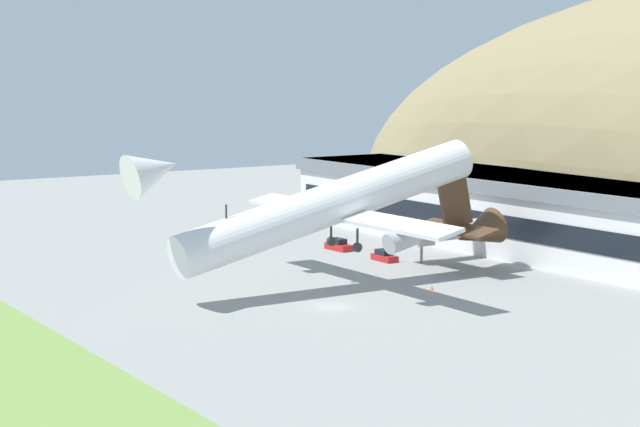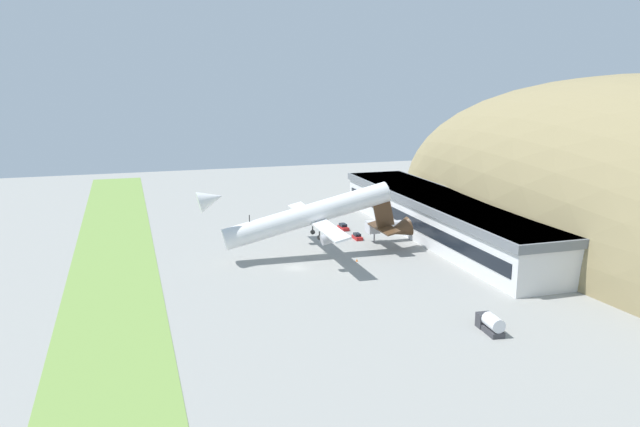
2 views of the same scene
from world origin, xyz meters
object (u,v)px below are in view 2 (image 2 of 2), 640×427
Objects in this scene: terminal_building at (441,215)px; fuel_truck at (491,324)px; cargo_airplane at (312,216)px; service_car_1 at (343,227)px; traffic_cone_0 at (357,260)px; service_car_0 at (357,237)px; jetway_0 at (386,226)px.

fuel_truck is at bearing -20.60° from terminal_building.
cargo_airplane is 11.35× the size of service_car_1.
terminal_building is 32.28m from traffic_cone_0.
service_car_0 is (-4.87, -21.54, -5.43)m from terminal_building.
cargo_airplane is at bearing -79.68° from terminal_building.
terminal_building is 38.06m from cargo_airplane.
terminal_building is 1.80× the size of cargo_airplane.
fuel_truck is at bearing -0.29° from service_car_0.
traffic_cone_0 is at bearing -171.32° from fuel_truck.
jetway_0 is 20.43× the size of traffic_cone_0.
service_car_0 is 0.90× the size of service_car_1.
service_car_0 is 7.10× the size of traffic_cone_0.
service_car_1 is 73.82m from fuel_truck.
jetway_0 is 20.04m from traffic_cone_0.
terminal_building is at bearing 87.24° from jetway_0.
service_car_0 is at bearing 126.55° from cargo_airplane.
service_car_1 is at bearing 145.07° from cargo_airplane.
jetway_0 is at bearing 137.18° from traffic_cone_0.
jetway_0 is 59.31m from fuel_truck.
service_car_1 is (-10.79, -0.06, 0.05)m from service_car_0.
fuel_truck is 44.98m from traffic_cone_0.
service_car_1 reaches higher than traffic_cone_0.
cargo_airplane is at bearing -163.30° from fuel_truck.
traffic_cone_0 is (6.92, 8.62, -9.43)m from cargo_airplane.
jetway_0 is 16.54m from service_car_1.
service_car_0 is (-11.66, 15.73, -9.08)m from cargo_airplane.
traffic_cone_0 is at bearing -64.43° from terminal_building.
service_car_1 is at bearing -179.70° from service_car_0.
jetway_0 is 23.95m from cargo_airplane.
cargo_airplane reaches higher than service_car_0.
cargo_airplane reaches higher than terminal_building.
traffic_cone_0 is (-44.44, -6.79, -1.22)m from fuel_truck.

